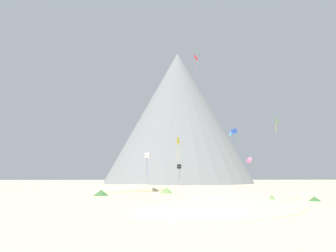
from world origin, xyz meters
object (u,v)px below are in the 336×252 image
(bush_low_patch, at_px, (167,190))
(kite_lime_mid, at_px, (276,122))
(kite_blue_mid, at_px, (234,131))
(bush_near_left, at_px, (101,193))
(rock_massif, at_px, (177,121))
(kite_white_low, at_px, (148,156))
(bush_mid_center, at_px, (315,199))
(kite_yellow_low, at_px, (178,141))
(kite_cyan_mid, at_px, (230,134))
(bush_far_right, at_px, (272,198))
(kite_black_low, at_px, (179,167))
(kite_red_high, at_px, (195,58))
(kite_rainbow_low, at_px, (249,160))

(bush_low_patch, relative_size, kite_lime_mid, 0.66)
(bush_low_patch, distance_m, kite_blue_mid, 40.59)
(bush_near_left, xyz_separation_m, rock_massif, (19.15, 82.38, 28.40))
(kite_white_low, bearing_deg, bush_near_left, -112.91)
(bush_mid_center, relative_size, kite_yellow_low, 0.24)
(kite_yellow_low, relative_size, kite_cyan_mid, 5.63)
(bush_mid_center, xyz_separation_m, kite_cyan_mid, (0.17, 39.42, 14.29))
(kite_white_low, bearing_deg, bush_far_right, -37.28)
(kite_black_low, bearing_deg, kite_red_high, 121.57)
(bush_mid_center, height_order, kite_black_low, kite_black_low)
(bush_near_left, height_order, kite_black_low, kite_black_low)
(bush_low_patch, bearing_deg, kite_white_low, 136.91)
(kite_cyan_mid, bearing_deg, kite_white_low, -14.78)
(bush_low_patch, distance_m, kite_black_low, 37.14)
(bush_mid_center, height_order, bush_far_right, bush_far_right)
(bush_mid_center, xyz_separation_m, kite_yellow_low, (-13.81, 44.37, 12.85))
(kite_yellow_low, distance_m, kite_black_low, 11.85)
(kite_cyan_mid, bearing_deg, bush_near_left, -11.03)
(bush_far_right, relative_size, kite_blue_mid, 0.26)
(kite_red_high, bearing_deg, kite_white_low, 7.71)
(bush_low_patch, distance_m, kite_cyan_mid, 31.93)
(bush_near_left, height_order, kite_lime_mid, kite_lime_mid)
(kite_blue_mid, height_order, kite_lime_mid, kite_blue_mid)
(bush_near_left, xyz_separation_m, kite_yellow_low, (15.67, 32.82, 12.66))
(kite_yellow_low, bearing_deg, kite_rainbow_low, -113.79)
(kite_lime_mid, bearing_deg, kite_rainbow_low, -45.11)
(bush_mid_center, distance_m, bush_low_patch, 25.40)
(rock_massif, bearing_deg, bush_low_patch, -96.00)
(kite_yellow_low, bearing_deg, kite_black_low, 17.47)
(kite_black_low, relative_size, kite_lime_mid, 1.44)
(kite_red_high, bearing_deg, kite_cyan_mid, 106.12)
(bush_far_right, distance_m, kite_red_high, 57.52)
(bush_low_patch, bearing_deg, bush_mid_center, -43.68)
(bush_near_left, xyz_separation_m, kite_blue_mid, (33.12, 36.06, 16.16))
(kite_blue_mid, bearing_deg, kite_yellow_low, 160.75)
(kite_red_high, bearing_deg, bush_near_left, 5.74)
(rock_massif, xyz_separation_m, kite_red_high, (1.74, -50.78, 9.40))
(kite_blue_mid, xyz_separation_m, kite_white_low, (-25.76, -26.55, -9.41))
(kite_cyan_mid, bearing_deg, kite_red_high, -77.35)
(kite_yellow_low, bearing_deg, kite_white_low, -176.02)
(bush_low_patch, relative_size, kite_cyan_mid, 2.13)
(bush_mid_center, bearing_deg, kite_rainbow_low, 87.69)
(bush_mid_center, distance_m, kite_cyan_mid, 41.93)
(bush_low_patch, xyz_separation_m, rock_massif, (8.03, 76.38, 28.35))
(kite_white_low, xyz_separation_m, kite_lime_mid, (31.21, 8.77, 9.06))
(bush_near_left, distance_m, bush_low_patch, 12.63)
(rock_massif, height_order, kite_red_high, rock_massif)
(kite_black_low, bearing_deg, kite_white_low, 84.21)
(bush_far_right, xyz_separation_m, kite_black_low, (-7.11, 53.90, 5.65))
(kite_white_low, bearing_deg, kite_cyan_mid, 54.29)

